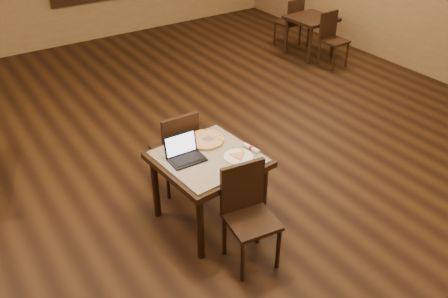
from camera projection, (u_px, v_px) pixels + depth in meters
ground at (238, 155)px, 5.84m from camera, size 10.00×10.00×0.00m
tiled_table at (208, 165)px, 4.49m from camera, size 0.99×0.99×0.76m
chair_main_near at (247, 209)px, 4.13m from camera, size 0.47×0.47×0.96m
chair_main_far at (177, 147)px, 4.99m from camera, size 0.43×0.43×0.95m
laptop at (184, 152)px, 4.38m from camera, size 0.33×0.26×0.22m
plate at (238, 157)px, 4.41m from camera, size 0.27×0.27×0.02m
pizza_slice at (238, 156)px, 4.40m from camera, size 0.25×0.25×0.02m
pizza_pan at (205, 141)px, 4.66m from camera, size 0.38×0.38×0.01m
pizza_whole at (205, 139)px, 4.65m from camera, size 0.37×0.37×0.03m
spatula at (208, 139)px, 4.64m from camera, size 0.13×0.25×0.01m
napkin_roll at (251, 148)px, 4.51m from camera, size 0.08×0.19×0.04m
other_table_a at (311, 24)px, 8.36m from camera, size 0.78×0.78×0.70m
other_table_a_chair_near at (332, 36)px, 8.03m from camera, size 0.41×0.41×0.90m
other_table_a_chair_far at (291, 20)px, 8.77m from camera, size 0.41×0.41×0.90m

